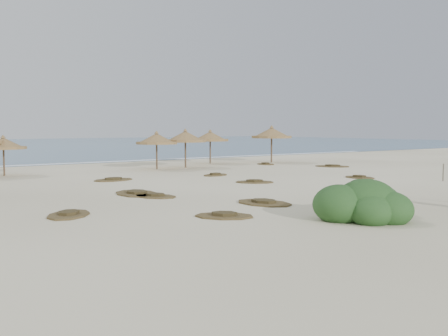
{
  "coord_description": "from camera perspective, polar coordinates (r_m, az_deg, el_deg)",
  "views": [
    {
      "loc": [
        -15.42,
        -15.02,
        2.95
      ],
      "look_at": [
        -0.84,
        5.0,
        0.96
      ],
      "focal_mm": 40.0,
      "sensor_mm": 36.0,
      "label": 1
    }
  ],
  "objects": [
    {
      "name": "ground",
      "position": [
        21.73,
        9.6,
        -3.27
      ],
      "size": [
        160.0,
        160.0,
        0.0
      ],
      "primitive_type": "plane",
      "color": "#F6EDCA",
      "rests_on": "ground"
    },
    {
      "name": "scrub_9",
      "position": [
        19.56,
        4.58,
        -3.95
      ],
      "size": [
        2.02,
        2.67,
        0.16
      ],
      "rotation": [
        0.0,
        0.0,
        1.77
      ],
      "color": "brown",
      "rests_on": "ground"
    },
    {
      "name": "scrub_5",
      "position": [
        38.94,
        12.28,
        0.22
      ],
      "size": [
        2.8,
        3.13,
        0.16
      ],
      "rotation": [
        0.0,
        0.0,
        2.1
      ],
      "color": "brown",
      "rests_on": "ground"
    },
    {
      "name": "scrub_10",
      "position": [
        40.45,
        4.77,
        0.47
      ],
      "size": [
        1.34,
        1.89,
        0.16
      ],
      "rotation": [
        0.0,
        0.0,
        1.47
      ],
      "color": "brown",
      "rests_on": "ground"
    },
    {
      "name": "palapa_4",
      "position": [
        35.83,
        -7.71,
        3.26
      ],
      "size": [
        3.06,
        3.06,
        2.76
      ],
      "rotation": [
        0.0,
        0.0,
        -0.04
      ],
      "color": "#4F3A28",
      "rests_on": "ground"
    },
    {
      "name": "scrub_13",
      "position": [
        28.79,
        -12.53,
        -1.29
      ],
      "size": [
        2.51,
        1.8,
        0.16
      ],
      "rotation": [
        0.0,
        0.0,
        0.13
      ],
      "color": "brown",
      "rests_on": "ground"
    },
    {
      "name": "palapa_6",
      "position": [
        42.86,
        5.46,
        3.95
      ],
      "size": [
        3.5,
        3.5,
        3.2
      ],
      "rotation": [
        0.0,
        0.0,
        -0.03
      ],
      "color": "#4F3A28",
      "rests_on": "ground"
    },
    {
      "name": "scrub_12",
      "position": [
        24.45,
        15.69,
        -2.39
      ],
      "size": [
        1.57,
        1.75,
        0.16
      ],
      "rotation": [
        0.0,
        0.0,
        1.04
      ],
      "color": "brown",
      "rests_on": "ground"
    },
    {
      "name": "scrub_1",
      "position": [
        22.62,
        -9.94,
        -2.84
      ],
      "size": [
        2.0,
        2.85,
        0.16
      ],
      "rotation": [
        0.0,
        0.0,
        1.48
      ],
      "color": "brown",
      "rests_on": "ground"
    },
    {
      "name": "scrub_4",
      "position": [
        30.55,
        15.22,
        -1.01
      ],
      "size": [
        1.28,
        1.95,
        0.16
      ],
      "rotation": [
        0.0,
        0.0,
        1.58
      ],
      "color": "brown",
      "rests_on": "ground"
    },
    {
      "name": "scrub_3",
      "position": [
        27.04,
        3.51,
        -1.57
      ],
      "size": [
        2.44,
        2.36,
        0.16
      ],
      "rotation": [
        0.0,
        0.0,
        2.43
      ],
      "color": "brown",
      "rests_on": "ground"
    },
    {
      "name": "bush",
      "position": [
        16.8,
        15.83,
        -3.97
      ],
      "size": [
        3.4,
        3.0,
        1.52
      ],
      "rotation": [
        0.0,
        0.0,
        0.41
      ],
      "color": "#315A26",
      "rests_on": "ground"
    },
    {
      "name": "scrub_11",
      "position": [
        16.64,
        0.03,
        -5.44
      ],
      "size": [
        2.31,
        2.3,
        0.16
      ],
      "rotation": [
        0.0,
        0.0,
        2.37
      ],
      "color": "brown",
      "rests_on": "ground"
    },
    {
      "name": "foam_line",
      "position": [
        43.92,
        -15.43,
        0.59
      ],
      "size": [
        70.0,
        0.6,
        0.01
      ],
      "primitive_type": "cube",
      "color": "silver",
      "rests_on": "ground"
    },
    {
      "name": "scrub_7",
      "position": [
        30.99,
        -0.98,
        -0.77
      ],
      "size": [
        2.1,
        1.68,
        0.16
      ],
      "rotation": [
        0.0,
        0.0,
        0.29
      ],
      "color": "brown",
      "rests_on": "ground"
    },
    {
      "name": "scrub_2",
      "position": [
        21.57,
        -7.84,
        -3.17
      ],
      "size": [
        2.01,
        2.29,
        0.16
      ],
      "rotation": [
        0.0,
        0.0,
        2.06
      ],
      "color": "brown",
      "rests_on": "ground"
    },
    {
      "name": "palapa_2",
      "position": [
        33.49,
        -23.91,
        2.53
      ],
      "size": [
        2.97,
        2.97,
        2.54
      ],
      "rotation": [
        0.0,
        0.0,
        -0.1
      ],
      "color": "#4F3A28",
      "rests_on": "ground"
    },
    {
      "name": "fence_post_far",
      "position": [
        30.29,
        23.77,
        -0.46
      ],
      "size": [
        0.09,
        0.09,
        0.97
      ],
      "primitive_type": "cylinder",
      "rotation": [
        0.0,
        0.0,
        -0.24
      ],
      "color": "#68614E",
      "rests_on": "ground"
    },
    {
      "name": "scrub_0",
      "position": [
        17.66,
        -17.33,
        -5.06
      ],
      "size": [
        2.28,
        2.42,
        0.16
      ],
      "rotation": [
        0.0,
        0.0,
        0.93
      ],
      "color": "brown",
      "rests_on": "ground"
    },
    {
      "name": "palapa_3",
      "position": [
        37.13,
        -4.44,
        3.53
      ],
      "size": [
        3.29,
        3.29,
        2.92
      ],
      "rotation": [
        0.0,
        0.0,
        -0.06
      ],
      "color": "#4F3A28",
      "rests_on": "ground"
    },
    {
      "name": "palapa_5",
      "position": [
        41.39,
        -1.59,
        3.58
      ],
      "size": [
        3.9,
        3.9,
        2.85
      ],
      "rotation": [
        0.0,
        0.0,
        0.35
      ],
      "color": "#4F3A28",
      "rests_on": "ground"
    }
  ]
}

